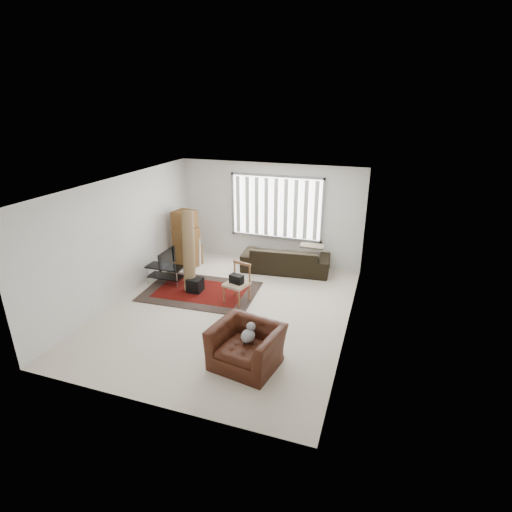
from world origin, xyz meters
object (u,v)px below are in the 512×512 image
at_px(tv_stand, 165,271).
at_px(side_chair, 237,282).
at_px(moving_boxes, 186,241).
at_px(armchair, 247,344).
at_px(sofa, 286,255).

relative_size(tv_stand, side_chair, 1.01).
distance_m(moving_boxes, armchair, 4.70).
distance_m(tv_stand, side_chair, 2.05).
bearing_deg(tv_stand, side_chair, -9.96).
height_order(sofa, armchair, sofa).
bearing_deg(side_chair, tv_stand, -175.71).
bearing_deg(sofa, armchair, 90.13).
bearing_deg(tv_stand, moving_boxes, 91.78).
height_order(tv_stand, armchair, armchair).
relative_size(sofa, side_chair, 2.52).
distance_m(tv_stand, sofa, 3.08).
xyz_separation_m(tv_stand, armchair, (2.98, -2.40, 0.09)).
bearing_deg(moving_boxes, side_chair, -36.89).
bearing_deg(sofa, tv_stand, 27.61).
relative_size(moving_boxes, side_chair, 1.69).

